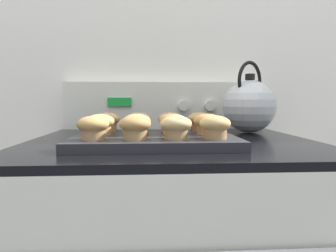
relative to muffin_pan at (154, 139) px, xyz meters
The scene contains 16 objects.
wall_back 0.55m from the muffin_pan, 84.10° to the left, with size 8.00×0.05×2.40m.
control_panel 0.42m from the muffin_pan, 83.15° to the left, with size 0.76×0.07×0.18m.
muffin_pan is the anchor object (origin of this frame).
muffin_r0_c0 0.17m from the muffin_pan, 146.85° to the right, with size 0.07×0.07×0.05m.
muffin_r0_c1 0.11m from the muffin_pan, 115.81° to the right, with size 0.07×0.07×0.05m.
muffin_r0_c2 0.11m from the muffin_pan, 61.83° to the right, with size 0.07×0.07×0.05m.
muffin_r0_c3 0.17m from the muffin_pan, 32.34° to the right, with size 0.07×0.07×0.05m.
muffin_r1_c0 0.14m from the muffin_pan, behind, with size 0.07×0.07×0.05m.
muffin_r1_c1 0.06m from the muffin_pan, behind, with size 0.07×0.07×0.05m.
muffin_r1_c2 0.06m from the muffin_pan, ahead, with size 0.07×0.07×0.05m.
muffin_r1_c3 0.14m from the muffin_pan, ahead, with size 0.07×0.07×0.05m.
muffin_r2_c0 0.17m from the muffin_pan, 145.24° to the left, with size 0.07×0.07×0.05m.
muffin_r2_c1 0.11m from the muffin_pan, 116.22° to the left, with size 0.07×0.07×0.05m.
muffin_r2_c2 0.11m from the muffin_pan, 63.19° to the left, with size 0.07×0.07×0.05m.
muffin_r2_c3 0.16m from the muffin_pan, 34.13° to the left, with size 0.07×0.07×0.05m.
tea_kettle 0.41m from the muffin_pan, 36.15° to the left, with size 0.19×0.18×0.24m.
Camera 1 is at (-0.06, -0.49, 1.00)m, focal length 32.00 mm.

